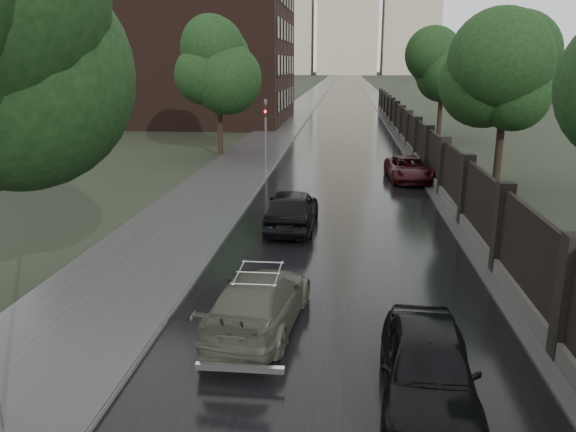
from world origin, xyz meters
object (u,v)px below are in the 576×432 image
Objects in this scene: tree_left_far at (218,74)px; car_right_far at (409,169)px; traffic_light at (266,129)px; tree_right_c at (442,76)px; hatchback_left at (292,209)px; car_right_near at (427,367)px; volga_sedan at (259,301)px; tree_right_b at (505,84)px.

car_right_far is at bearing -30.66° from tree_left_far.
traffic_light is (3.70, -5.01, -2.84)m from tree_left_far.
tree_right_c is at bearing 72.01° from car_right_far.
tree_right_c is at bearing -108.63° from hatchback_left.
hatchback_left is 11.23m from car_right_near.
hatchback_left is at bearing -68.93° from tree_left_far.
hatchback_left reaches higher than volga_sedan.
car_right_near is at bearing -70.23° from tree_left_far.
traffic_light is 22.64m from car_right_near.
car_right_far is (1.77, 20.03, -0.08)m from car_right_near.
hatchback_left is at bearing 111.08° from car_right_near.
car_right_far is (11.40, -6.76, -4.62)m from tree_left_far.
tree_left_far is 1.85× the size of traffic_light.
traffic_light reaches higher than car_right_near.
tree_right_c is 37.49m from car_right_near.
car_right_far is (7.70, -1.75, -1.78)m from traffic_light.
tree_right_c is 1.58× the size of hatchback_left.
traffic_light is 0.90× the size of hatchback_left.
tree_left_far is 1.05× the size of tree_right_c.
tree_left_far is at bearing 145.10° from car_right_far.
tree_left_far reaches higher than volga_sedan.
tree_right_c is 1.75× the size of traffic_light.
tree_right_b is 1.57× the size of volga_sedan.
tree_right_c reaches higher than car_right_near.
volga_sedan is at bearing -119.93° from tree_right_b.
hatchback_left is (6.20, -16.10, -4.49)m from tree_left_far.
tree_right_b reaches higher than car_right_near.
car_right_near is at bearing -99.07° from tree_right_c.
tree_right_c is at bearing 84.23° from car_right_near.
tree_left_far is 1.05× the size of tree_right_b.
traffic_light is at bearing -76.31° from hatchback_left.
traffic_light is (-11.80, -15.01, -2.55)m from tree_right_c.
tree_left_far reaches higher than car_right_far.
hatchback_left is (-9.30, -8.10, -4.20)m from tree_right_b.
tree_left_far is 14.04m from car_right_far.
traffic_light is at bearing -76.09° from volga_sedan.
volga_sedan is at bearing -75.60° from tree_left_far.
tree_right_b is at bearing -90.00° from tree_right_c.
tree_right_b is at bearing 75.95° from car_right_near.
tree_right_b is 1.57× the size of car_right_far.
hatchback_left reaches higher than car_right_near.
tree_right_b reaches higher than hatchback_left.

